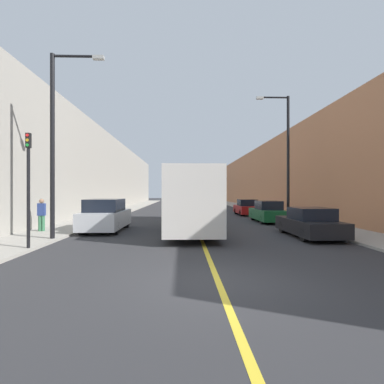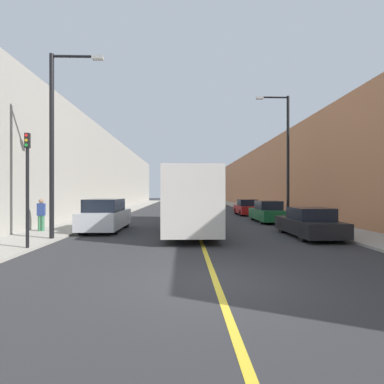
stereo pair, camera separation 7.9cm
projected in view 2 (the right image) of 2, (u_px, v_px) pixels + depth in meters
ground_plane at (216, 282)px, 7.24m from camera, size 200.00×200.00×0.00m
sidewalk_left at (127, 209)px, 37.00m from camera, size 2.79×72.00×0.11m
sidewalk_right at (252, 209)px, 37.44m from camera, size 2.79×72.00×0.11m
building_row_left at (99, 174)px, 36.91m from camera, size 4.00×72.00×8.83m
building_row_right at (279, 177)px, 37.54m from camera, size 4.00×72.00×8.18m
road_center_line at (190, 209)px, 37.22m from camera, size 0.16×72.00×0.01m
bus at (190, 199)px, 18.18m from camera, size 2.56×12.90×3.32m
parked_suv_left at (105, 216)px, 16.82m from camera, size 1.99×4.75×1.80m
car_right_near at (309, 224)px, 14.48m from camera, size 1.87×4.57×1.44m
car_right_mid at (268, 212)px, 21.74m from camera, size 1.75×4.57×1.55m
car_right_far at (247, 208)px, 28.23m from camera, size 1.82×4.22×1.49m
street_lamp_left at (56, 135)px, 13.40m from camera, size 2.40×0.24×8.27m
street_lamp_right at (286, 151)px, 21.40m from camera, size 2.40×0.24×8.95m
traffic_light at (27, 185)px, 11.12m from camera, size 0.16×0.18×4.27m
pedestrian at (41, 214)px, 15.92m from camera, size 0.38×0.24×1.72m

